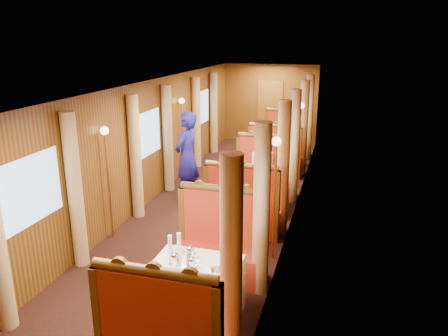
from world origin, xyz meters
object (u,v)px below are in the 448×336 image
at_px(teapot_left, 175,261).
at_px(tea_tray, 184,263).
at_px(fruit_plate, 216,270).
at_px(banquette_far_aft, 286,141).
at_px(banquette_mid_fwd, 243,211).
at_px(table_far, 281,151).
at_px(rose_vase_mid, 256,167).
at_px(table_mid, 255,194).
at_px(rose_vase_far, 282,130).
at_px(table_near, 197,290).
at_px(teapot_back, 190,254).
at_px(teapot_right, 192,264).
at_px(banquette_mid_aft, 264,176).
at_px(banquette_near_aft, 220,249).
at_px(banquette_far_fwd, 275,159).
at_px(steward, 187,157).
at_px(passenger, 262,166).

bearing_deg(teapot_left, tea_tray, 52.50).
bearing_deg(fruit_plate, banquette_far_aft, 92.00).
distance_m(banquette_mid_fwd, table_far, 4.51).
bearing_deg(rose_vase_mid, table_mid, -98.85).
distance_m(table_far, rose_vase_far, 0.55).
height_order(table_near, teapot_back, teapot_back).
relative_size(tea_tray, teapot_right, 2.41).
bearing_deg(table_mid, table_far, 90.00).
bearing_deg(rose_vase_mid, teapot_right, -90.11).
bearing_deg(fruit_plate, banquette_mid_aft, 93.50).
bearing_deg(teapot_back, banquette_far_aft, 75.81).
relative_size(banquette_near_aft, teapot_right, 9.51).
height_order(table_near, table_far, same).
bearing_deg(banquette_mid_aft, banquette_mid_fwd, -90.00).
height_order(tea_tray, fruit_plate, fruit_plate).
distance_m(banquette_far_fwd, rose_vase_far, 1.16).
distance_m(table_mid, banquette_mid_fwd, 1.02).
bearing_deg(table_near, fruit_plate, -24.47).
height_order(banquette_mid_aft, rose_vase_mid, banquette_mid_aft).
bearing_deg(fruit_plate, teapot_left, -179.26).
distance_m(teapot_right, rose_vase_far, 7.18).
xyz_separation_m(tea_tray, steward, (-1.37, 3.84, 0.19)).
relative_size(fruit_plate, rose_vase_mid, 0.59).
height_order(banquette_near_aft, banquette_far_fwd, same).
bearing_deg(banquette_far_fwd, fruit_plate, -87.34).
height_order(banquette_near_aft, teapot_left, banquette_near_aft).
distance_m(banquette_near_aft, banquette_far_aft, 7.00).
relative_size(banquette_mid_fwd, steward, 0.71).
bearing_deg(steward, rose_vase_far, 167.88).
distance_m(teapot_right, steward, 4.22).
height_order(table_near, banquette_near_aft, banquette_near_aft).
bearing_deg(table_far, table_mid, -90.00).
relative_size(table_near, teapot_left, 6.63).
relative_size(teapot_left, teapot_back, 0.94).
relative_size(banquette_far_aft, rose_vase_mid, 3.72).
xyz_separation_m(banquette_mid_fwd, banquette_far_aft, (0.00, 5.53, 0.00)).
bearing_deg(teapot_back, rose_vase_mid, 74.84).
relative_size(teapot_back, rose_vase_far, 0.47).
height_order(banquette_mid_fwd, banquette_mid_aft, same).
relative_size(banquette_far_fwd, teapot_back, 7.94).
bearing_deg(teapot_back, table_near, -45.84).
bearing_deg(banquette_near_aft, table_near, -90.00).
xyz_separation_m(banquette_far_aft, teapot_back, (-0.10, -7.95, 0.39)).
height_order(banquette_mid_aft, fruit_plate, banquette_mid_aft).
bearing_deg(tea_tray, banquette_far_aft, 89.04).
bearing_deg(rose_vase_far, passenger, -90.28).
relative_size(table_near, rose_vase_far, 2.92).
relative_size(banquette_mid_aft, passenger, 1.76).
bearing_deg(table_mid, banquette_mid_aft, 90.00).
bearing_deg(teapot_back, banquette_far_fwd, 75.57).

